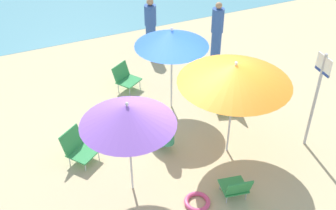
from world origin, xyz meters
The scene contains 14 objects.
ground_plane centered at (0.00, 0.00, 0.00)m, with size 40.00×40.00×0.00m, color #CCB789.
umbrella_blue centered at (0.17, 1.31, 1.82)m, with size 1.64×1.64×2.07m.
umbrella_orange centered at (0.58, -0.60, 1.88)m, with size 2.16×2.16×2.13m.
umbrella_purple centered at (-1.60, -0.80, 1.73)m, with size 1.65×1.65×1.98m.
beach_chair_a centered at (0.03, -1.81, 0.29)m, with size 0.55×0.61×0.58m.
beach_chair_b centered at (-2.31, 0.40, 0.32)m, with size 0.79×0.80×0.66m.
beach_chair_c centered at (-0.57, 2.51, 0.34)m, with size 0.74×0.75×0.64m.
beach_chair_d centered at (1.36, 0.65, 0.30)m, with size 0.68×0.64×0.61m.
person_a centered at (2.25, 2.88, 0.86)m, with size 0.33×0.33×1.72m.
person_b centered at (-0.59, -0.07, 0.47)m, with size 0.38×0.53×0.93m.
person_c centered at (0.80, 4.13, 0.80)m, with size 0.33×0.33×1.61m.
warning_sign centered at (2.21, -1.09, 1.38)m, with size 0.06×0.41×2.17m.
swim_ring centered at (-0.66, -1.64, 0.04)m, with size 0.48×0.48×0.08m, color #E54C7F.
beach_bag centered at (-1.74, 0.74, 0.12)m, with size 0.31×0.17×0.24m, color silver.
Camera 1 is at (-3.24, -6.10, 5.87)m, focal length 44.57 mm.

